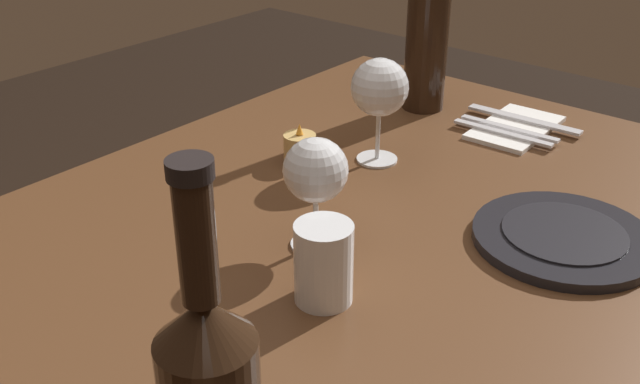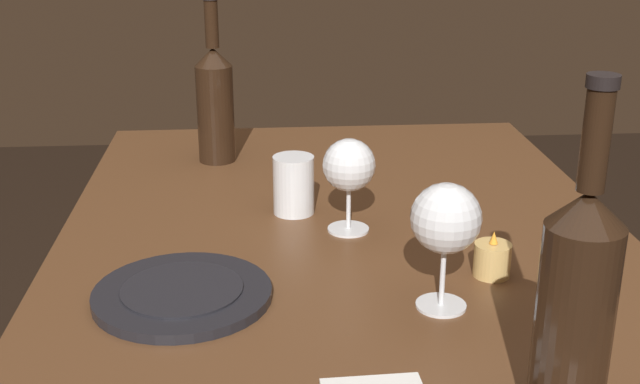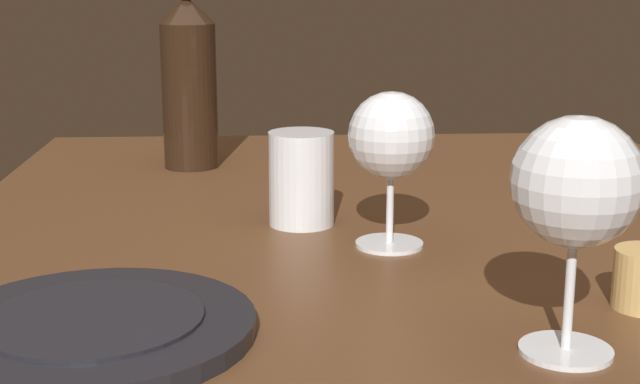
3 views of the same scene
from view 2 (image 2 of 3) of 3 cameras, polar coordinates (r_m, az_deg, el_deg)
The scene contains 8 objects.
dining_table at distance 1.30m, azimuth 1.86°, elevation -7.06°, with size 1.30×0.90×0.74m.
wine_glass_left at distance 1.03m, azimuth 8.77°, elevation -1.99°, with size 0.09×0.09×0.17m.
wine_glass_right at distance 1.27m, azimuth 2.04°, elevation 1.74°, with size 0.08×0.08×0.15m.
wine_bottle at distance 1.62m, azimuth -7.34°, elevation 6.34°, with size 0.07×0.07×0.33m.
wine_bottle_second at distance 0.84m, azimuth 17.43°, elevation -7.37°, with size 0.08×0.08×0.36m.
water_tumbler at distance 1.36m, azimuth -1.85°, elevation 0.28°, with size 0.07×0.07×0.10m.
votive_candle at distance 1.17m, azimuth 11.91°, elevation -4.70°, with size 0.05×0.05×0.07m.
dinner_plate at distance 1.10m, azimuth -9.57°, elevation -7.01°, with size 0.24×0.24×0.02m.
Camera 2 is at (1.15, -0.13, 1.25)m, focal length 45.88 mm.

